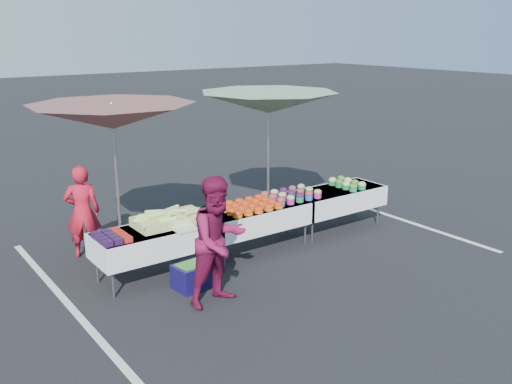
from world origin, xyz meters
TOP-DOWN VIEW (x-y plane):
  - ground at (0.00, 0.00)m, footprint 80.00×80.00m
  - stripe_left at (-3.20, 0.00)m, footprint 0.10×5.00m
  - stripe_right at (3.20, 0.00)m, footprint 0.10×5.00m
  - table_left at (-1.80, 0.00)m, footprint 1.86×0.81m
  - table_center at (0.00, 0.00)m, footprint 1.86×0.81m
  - table_right at (1.80, 0.00)m, footprint 1.86×0.81m
  - berry_punnets at (-2.51, -0.06)m, footprint 0.40×0.54m
  - corn_pile at (-1.56, 0.04)m, footprint 1.16×0.57m
  - plastic_bags at (-1.50, -0.30)m, footprint 0.30×0.25m
  - carrot_bowls at (-0.15, -0.01)m, footprint 0.95×0.69m
  - potato_cups at (0.75, 0.00)m, footprint 0.94×0.58m
  - bean_baskets at (2.06, -0.01)m, footprint 0.36×0.68m
  - vendor at (-2.40, 1.40)m, footprint 0.65×0.54m
  - customer at (-1.51, -1.25)m, footprint 0.91×0.74m
  - umbrella_left at (-2.03, 0.80)m, footprint 3.14×3.14m
  - umbrella_right at (0.85, 0.80)m, footprint 2.73×2.73m
  - storage_bin at (-1.56, -0.65)m, footprint 0.59×0.46m

SIDE VIEW (x-z plane):
  - ground at x=0.00m, z-range 0.00..0.00m
  - stripe_left at x=-3.20m, z-range 0.00..0.00m
  - stripe_right at x=3.20m, z-range 0.00..0.00m
  - storage_bin at x=-1.56m, z-range 0.01..0.37m
  - table_left at x=-1.80m, z-range 0.21..0.96m
  - table_center at x=0.00m, z-range 0.21..0.96m
  - table_right at x=1.80m, z-range 0.21..0.96m
  - vendor at x=-2.40m, z-range 0.00..1.51m
  - plastic_bags at x=-1.50m, z-range 0.75..0.80m
  - berry_punnets at x=-2.51m, z-range 0.75..0.83m
  - carrot_bowls at x=-0.15m, z-range 0.75..0.85m
  - bean_baskets at x=2.06m, z-range 0.75..0.90m
  - potato_cups at x=0.75m, z-range 0.75..0.91m
  - corn_pile at x=-1.56m, z-range 0.71..0.97m
  - customer at x=-1.51m, z-range 0.00..1.75m
  - umbrella_right at x=0.85m, z-range 1.03..3.55m
  - umbrella_left at x=-2.03m, z-range 1.03..3.56m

